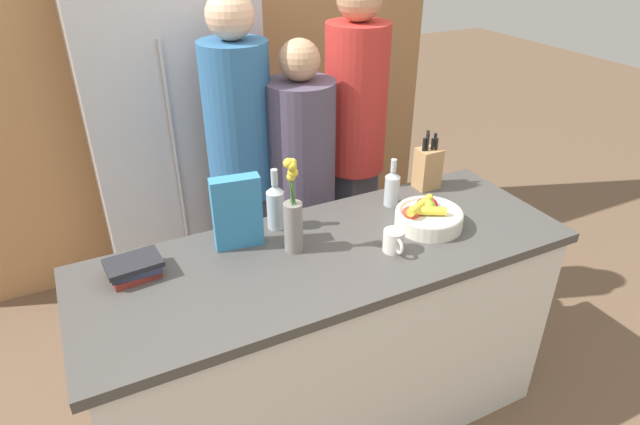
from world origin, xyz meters
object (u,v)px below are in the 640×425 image
at_px(book_stack, 134,268).
at_px(bottle_vinegar, 392,187).
at_px(fruit_bowl, 427,216).
at_px(person_in_blue, 302,184).
at_px(coffee_mug, 394,241).
at_px(flower_vase, 293,216).
at_px(person_in_red_tee, 355,138).
at_px(cereal_box, 237,212).
at_px(knife_block, 428,167).
at_px(bottle_oil, 276,205).
at_px(person_at_sink, 241,161).
at_px(refrigerator, 175,141).

xyz_separation_m(book_stack, bottle_vinegar, (1.09, 0.04, 0.05)).
relative_size(fruit_bowl, person_in_blue, 0.17).
height_order(coffee_mug, person_in_blue, person_in_blue).
bearing_deg(person_in_blue, flower_vase, -144.76).
relative_size(bottle_vinegar, person_in_red_tee, 0.12).
height_order(cereal_box, book_stack, cereal_box).
relative_size(flower_vase, book_stack, 1.92).
relative_size(bottle_vinegar, person_in_blue, 0.14).
bearing_deg(knife_block, bottle_oil, -178.33).
distance_m(flower_vase, book_stack, 0.59).
bearing_deg(fruit_bowl, person_at_sink, 124.42).
bearing_deg(refrigerator, flower_vase, -83.01).
bearing_deg(book_stack, fruit_bowl, -9.04).
bearing_deg(coffee_mug, bottle_oil, 132.45).
relative_size(coffee_mug, book_stack, 0.58).
bearing_deg(coffee_mug, person_in_blue, 92.99).
bearing_deg(bottle_vinegar, cereal_box, -178.92).
xyz_separation_m(refrigerator, book_stack, (-0.41, -1.15, 0.02)).
xyz_separation_m(coffee_mug, bottle_vinegar, (0.19, 0.31, 0.04)).
bearing_deg(bottle_oil, refrigerator, 98.40).
distance_m(flower_vase, cereal_box, 0.21).
bearing_deg(knife_block, coffee_mug, -138.45).
xyz_separation_m(flower_vase, book_stack, (-0.57, 0.10, -0.11)).
relative_size(flower_vase, person_at_sink, 0.21).
relative_size(refrigerator, bottle_oil, 7.32).
height_order(knife_block, person_in_red_tee, person_in_red_tee).
xyz_separation_m(fruit_bowl, knife_block, (0.21, 0.28, 0.06)).
relative_size(flower_vase, coffee_mug, 3.30).
bearing_deg(person_in_red_tee, coffee_mug, -135.34).
xyz_separation_m(cereal_box, person_in_red_tee, (0.81, 0.53, -0.03)).
bearing_deg(coffee_mug, cereal_box, 149.41).
xyz_separation_m(person_at_sink, person_in_red_tee, (0.60, -0.03, 0.02)).
relative_size(flower_vase, person_in_red_tee, 0.21).
bearing_deg(flower_vase, fruit_bowl, -8.10).
bearing_deg(person_in_blue, coffee_mug, -114.29).
bearing_deg(refrigerator, coffee_mug, -71.20).
bearing_deg(book_stack, refrigerator, 70.25).
relative_size(refrigerator, flower_vase, 4.95).
relative_size(fruit_bowl, cereal_box, 0.95).
xyz_separation_m(coffee_mug, bottle_oil, (-0.33, 0.36, 0.06)).
relative_size(cereal_box, person_at_sink, 0.16).
bearing_deg(book_stack, flower_vase, -9.96).
bearing_deg(person_in_red_tee, book_stack, 179.24).
height_order(bottle_oil, person_at_sink, person_at_sink).
height_order(book_stack, bottle_vinegar, bottle_vinegar).
relative_size(knife_block, cereal_box, 0.96).
relative_size(fruit_bowl, coffee_mug, 2.37).
height_order(refrigerator, person_in_red_tee, refrigerator).
height_order(cereal_box, person_at_sink, person_at_sink).
bearing_deg(refrigerator, person_in_red_tee, -37.51).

